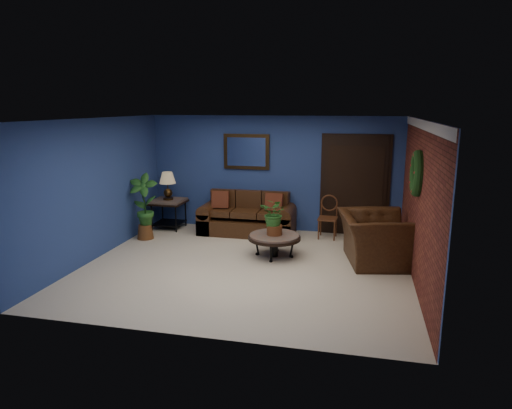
% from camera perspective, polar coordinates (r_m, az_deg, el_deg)
% --- Properties ---
extents(floor, '(5.50, 5.50, 0.00)m').
position_cam_1_polar(floor, '(7.93, -1.25, -7.74)').
color(floor, beige).
rests_on(floor, ground).
extents(wall_back, '(5.50, 0.04, 2.50)m').
position_cam_1_polar(wall_back, '(10.00, 2.21, 3.87)').
color(wall_back, navy).
rests_on(wall_back, ground).
extents(wall_left, '(0.04, 5.00, 2.50)m').
position_cam_1_polar(wall_left, '(8.67, -19.22, 1.88)').
color(wall_left, navy).
rests_on(wall_left, ground).
extents(wall_right_brick, '(0.04, 5.00, 2.50)m').
position_cam_1_polar(wall_right_brick, '(7.42, 19.76, 0.18)').
color(wall_right_brick, maroon).
rests_on(wall_right_brick, ground).
extents(ceiling, '(5.50, 5.00, 0.02)m').
position_cam_1_polar(ceiling, '(7.45, -1.34, 10.64)').
color(ceiling, silver).
rests_on(ceiling, wall_back).
extents(crown_molding, '(0.03, 5.00, 0.14)m').
position_cam_1_polar(crown_molding, '(7.28, 20.20, 9.31)').
color(crown_molding, white).
rests_on(crown_molding, wall_right_brick).
extents(wall_mirror, '(1.02, 0.06, 0.77)m').
position_cam_1_polar(wall_mirror, '(10.03, -1.21, 6.61)').
color(wall_mirror, '#442D14').
rests_on(wall_mirror, wall_back).
extents(closet_door, '(1.44, 0.06, 2.18)m').
position_cam_1_polar(closet_door, '(9.83, 12.25, 2.27)').
color(closet_door, black).
rests_on(closet_door, wall_back).
extents(wreath, '(0.16, 0.72, 0.72)m').
position_cam_1_polar(wreath, '(7.39, 19.50, 3.69)').
color(wreath, black).
rests_on(wreath, wall_right_brick).
extents(sofa, '(2.02, 0.87, 0.91)m').
position_cam_1_polar(sofa, '(9.88, -1.01, -1.86)').
color(sofa, '#432813').
rests_on(sofa, ground).
extents(coffee_table, '(0.96, 0.96, 0.41)m').
position_cam_1_polar(coffee_table, '(8.33, 2.31, -4.17)').
color(coffee_table, '#58524D').
rests_on(coffee_table, ground).
extents(end_table, '(0.72, 0.72, 0.66)m').
position_cam_1_polar(end_table, '(10.38, -10.87, -0.22)').
color(end_table, '#58524D').
rests_on(end_table, ground).
extents(table_lamp, '(0.36, 0.36, 0.60)m').
position_cam_1_polar(table_lamp, '(10.28, -10.99, 2.72)').
color(table_lamp, '#442D14').
rests_on(table_lamp, end_table).
extents(side_chair, '(0.40, 0.40, 0.89)m').
position_cam_1_polar(side_chair, '(9.61, 9.03, -1.16)').
color(side_chair, '#542C18').
rests_on(side_chair, ground).
extents(armchair, '(1.41, 1.54, 0.87)m').
position_cam_1_polar(armchair, '(8.27, 14.64, -4.13)').
color(armchair, '#432813').
rests_on(armchair, ground).
extents(coffee_plant, '(0.60, 0.56, 0.67)m').
position_cam_1_polar(coffee_plant, '(8.22, 2.33, -1.33)').
color(coffee_plant, brown).
rests_on(coffee_plant, coffee_table).
extents(floor_plant, '(0.37, 0.30, 0.81)m').
position_cam_1_polar(floor_plant, '(7.85, 16.19, -5.24)').
color(floor_plant, brown).
rests_on(floor_plant, ground).
extents(tall_plant, '(0.62, 0.45, 1.36)m').
position_cam_1_polar(tall_plant, '(9.62, -13.85, 0.02)').
color(tall_plant, brown).
rests_on(tall_plant, ground).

